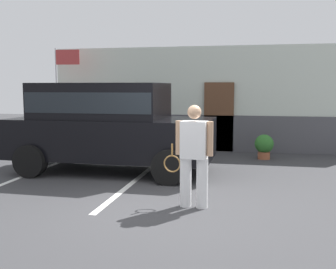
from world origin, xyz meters
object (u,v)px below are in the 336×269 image
at_px(parked_suv, 108,123).
at_px(flag_pole, 62,80).
at_px(potted_plant_by_porch, 264,145).
at_px(tennis_player_man, 194,155).

xyz_separation_m(parked_suv, flag_pole, (-2.54, 2.86, 1.03)).
bearing_deg(flag_pole, potted_plant_by_porch, -4.21).
height_order(potted_plant_by_porch, flag_pole, flag_pole).
bearing_deg(flag_pole, tennis_player_man, -46.90).
bearing_deg(tennis_player_man, flag_pole, -41.35).
xyz_separation_m(parked_suv, potted_plant_by_porch, (3.60, 2.41, -0.77)).
relative_size(potted_plant_by_porch, flag_pole, 0.21).
relative_size(tennis_player_man, potted_plant_by_porch, 2.48).
height_order(tennis_player_man, flag_pole, flag_pole).
bearing_deg(parked_suv, flag_pole, 132.36).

